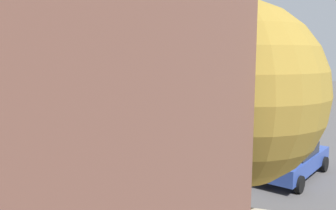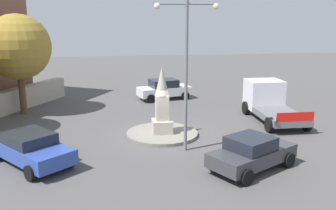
{
  "view_description": "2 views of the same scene",
  "coord_description": "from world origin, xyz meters",
  "px_view_note": "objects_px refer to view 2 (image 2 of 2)",
  "views": [
    {
      "loc": [
        -19.24,
        4.45,
        5.0
      ],
      "look_at": [
        0.87,
        0.69,
        2.07
      ],
      "focal_mm": 38.87,
      "sensor_mm": 36.0,
      "label": 1
    },
    {
      "loc": [
        -2.36,
        -18.69,
        6.29
      ],
      "look_at": [
        0.25,
        -0.49,
        1.78
      ],
      "focal_mm": 39.39,
      "sensor_mm": 36.0,
      "label": 2
    }
  ],
  "objects_px": {
    "truck_white_passing": "(269,101)",
    "tree_near_wall": "(18,47)",
    "car_white_parked_left": "(164,89)",
    "car_blue_parked_right": "(30,148)",
    "car_dark_grey_far_side": "(252,153)",
    "monument": "(162,104)",
    "streetlamp": "(186,59)"
  },
  "relations": [
    {
      "from": "monument",
      "to": "tree_near_wall",
      "type": "bearing_deg",
      "value": 145.32
    },
    {
      "from": "car_white_parked_left",
      "to": "tree_near_wall",
      "type": "distance_m",
      "value": 10.68
    },
    {
      "from": "car_blue_parked_right",
      "to": "car_dark_grey_far_side",
      "type": "height_order",
      "value": "car_dark_grey_far_side"
    },
    {
      "from": "streetlamp",
      "to": "car_white_parked_left",
      "type": "distance_m",
      "value": 11.61
    },
    {
      "from": "car_white_parked_left",
      "to": "truck_white_passing",
      "type": "relative_size",
      "value": 0.8
    },
    {
      "from": "car_blue_parked_right",
      "to": "car_dark_grey_far_side",
      "type": "distance_m",
      "value": 9.43
    },
    {
      "from": "monument",
      "to": "car_dark_grey_far_side",
      "type": "bearing_deg",
      "value": -57.86
    },
    {
      "from": "streetlamp",
      "to": "car_white_parked_left",
      "type": "bearing_deg",
      "value": 87.7
    },
    {
      "from": "truck_white_passing",
      "to": "streetlamp",
      "type": "bearing_deg",
      "value": -141.75
    },
    {
      "from": "car_blue_parked_right",
      "to": "tree_near_wall",
      "type": "xyz_separation_m",
      "value": [
        -2.31,
        8.9,
        3.57
      ]
    },
    {
      "from": "car_blue_parked_right",
      "to": "tree_near_wall",
      "type": "relative_size",
      "value": 0.7
    },
    {
      "from": "car_dark_grey_far_side",
      "to": "truck_white_passing",
      "type": "height_order",
      "value": "truck_white_passing"
    },
    {
      "from": "car_white_parked_left",
      "to": "tree_near_wall",
      "type": "relative_size",
      "value": 0.66
    },
    {
      "from": "car_blue_parked_right",
      "to": "truck_white_passing",
      "type": "relative_size",
      "value": 0.84
    },
    {
      "from": "streetlamp",
      "to": "truck_white_passing",
      "type": "relative_size",
      "value": 1.35
    },
    {
      "from": "car_white_parked_left",
      "to": "truck_white_passing",
      "type": "xyz_separation_m",
      "value": [
        5.77,
        -6.13,
        0.3
      ]
    },
    {
      "from": "monument",
      "to": "car_dark_grey_far_side",
      "type": "xyz_separation_m",
      "value": [
        3.12,
        -4.97,
        -0.98
      ]
    },
    {
      "from": "streetlamp",
      "to": "car_white_parked_left",
      "type": "xyz_separation_m",
      "value": [
        0.44,
        11.03,
        -3.59
      ]
    },
    {
      "from": "truck_white_passing",
      "to": "car_white_parked_left",
      "type": "bearing_deg",
      "value": 133.25
    },
    {
      "from": "car_dark_grey_far_side",
      "to": "truck_white_passing",
      "type": "relative_size",
      "value": 0.79
    },
    {
      "from": "car_blue_parked_right",
      "to": "car_white_parked_left",
      "type": "distance_m",
      "value": 13.84
    },
    {
      "from": "truck_white_passing",
      "to": "tree_near_wall",
      "type": "height_order",
      "value": "tree_near_wall"
    },
    {
      "from": "monument",
      "to": "tree_near_wall",
      "type": "height_order",
      "value": "tree_near_wall"
    },
    {
      "from": "streetlamp",
      "to": "car_dark_grey_far_side",
      "type": "distance_m",
      "value": 5.03
    },
    {
      "from": "truck_white_passing",
      "to": "tree_near_wall",
      "type": "distance_m",
      "value": 16.12
    },
    {
      "from": "streetlamp",
      "to": "truck_white_passing",
      "type": "distance_m",
      "value": 8.57
    },
    {
      "from": "monument",
      "to": "car_dark_grey_far_side",
      "type": "relative_size",
      "value": 0.84
    },
    {
      "from": "truck_white_passing",
      "to": "monument",
      "type": "bearing_deg",
      "value": -160.26
    },
    {
      "from": "car_white_parked_left",
      "to": "truck_white_passing",
      "type": "distance_m",
      "value": 8.42
    },
    {
      "from": "car_dark_grey_far_side",
      "to": "car_white_parked_left",
      "type": "relative_size",
      "value": 1.0
    },
    {
      "from": "car_blue_parked_right",
      "to": "truck_white_passing",
      "type": "bearing_deg",
      "value": 23.03
    },
    {
      "from": "truck_white_passing",
      "to": "car_blue_parked_right",
      "type": "bearing_deg",
      "value": -156.97
    }
  ]
}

